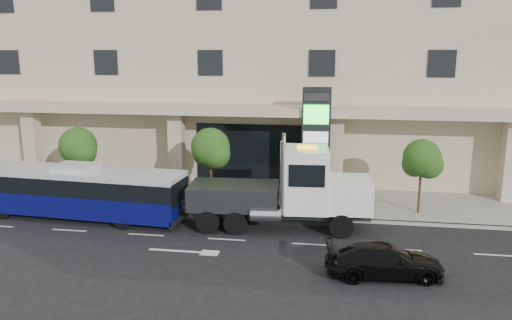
{
  "coord_description": "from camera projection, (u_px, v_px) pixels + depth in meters",
  "views": [
    {
      "loc": [
        4.81,
        -23.24,
        8.69
      ],
      "look_at": [
        0.85,
        2.0,
        3.13
      ],
      "focal_mm": 35.0,
      "sensor_mm": 36.0,
      "label": 1
    }
  ],
  "objects": [
    {
      "name": "ground",
      "position": [
        233.0,
        229.0,
        25.01
      ],
      "size": [
        120.0,
        120.0,
        0.0
      ],
      "primitive_type": "plane",
      "color": "black",
      "rests_on": "ground"
    },
    {
      "name": "signage_pylon",
      "position": [
        316.0,
        143.0,
        29.02
      ],
      "size": [
        1.67,
        0.69,
        6.57
      ],
      "rotation": [
        0.0,
        0.0,
        0.05
      ],
      "color": "black",
      "rests_on": "sidewalk"
    },
    {
      "name": "sidewalk",
      "position": [
        250.0,
        199.0,
        29.83
      ],
      "size": [
        120.0,
        6.0,
        0.15
      ],
      "primitive_type": "cube",
      "color": "gray",
      "rests_on": "ground"
    },
    {
      "name": "tree_mid",
      "position": [
        211.0,
        150.0,
        28.09
      ],
      "size": [
        2.28,
        2.2,
        4.38
      ],
      "color": "#422B19",
      "rests_on": "sidewalk"
    },
    {
      "name": "convention_center",
      "position": [
        272.0,
        34.0,
        37.78
      ],
      "size": [
        60.0,
        17.6,
        20.0
      ],
      "color": "tan",
      "rests_on": "ground"
    },
    {
      "name": "city_bus",
      "position": [
        77.0,
        191.0,
        26.32
      ],
      "size": [
        11.77,
        3.31,
        2.94
      ],
      "rotation": [
        0.0,
        0.0,
        -0.07
      ],
      "color": "black",
      "rests_on": "ground"
    },
    {
      "name": "tow_truck",
      "position": [
        288.0,
        191.0,
        24.71
      ],
      "size": [
        10.22,
        3.07,
        4.64
      ],
      "rotation": [
        0.0,
        0.0,
        0.07
      ],
      "color": "#2D3033",
      "rests_on": "ground"
    },
    {
      "name": "tree_left",
      "position": [
        79.0,
        149.0,
        29.33
      ],
      "size": [
        2.27,
        2.2,
        4.22
      ],
      "color": "#422B19",
      "rests_on": "sidewalk"
    },
    {
      "name": "tree_right",
      "position": [
        422.0,
        161.0,
        26.39
      ],
      "size": [
        2.1,
        2.0,
        4.04
      ],
      "color": "#422B19",
      "rests_on": "sidewalk"
    },
    {
      "name": "black_sedan",
      "position": [
        384.0,
        260.0,
        19.6
      ],
      "size": [
        4.78,
        2.38,
        1.34
      ],
      "primitive_type": "imported",
      "rotation": [
        0.0,
        0.0,
        1.68
      ],
      "color": "black",
      "rests_on": "ground"
    },
    {
      "name": "curb",
      "position": [
        240.0,
        215.0,
        26.93
      ],
      "size": [
        120.0,
        0.3,
        0.15
      ],
      "primitive_type": "cube",
      "color": "gray",
      "rests_on": "ground"
    }
  ]
}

